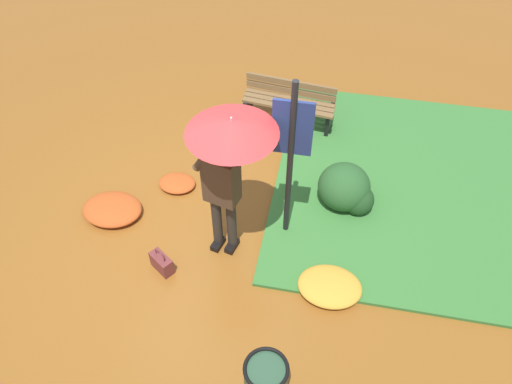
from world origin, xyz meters
name	(u,v)px	position (x,y,z in m)	size (l,w,h in m)	color
ground_plane	(209,229)	(0.00, 0.00, 0.00)	(18.00, 18.00, 0.00)	brown
grass_verge	(450,191)	(3.12, 1.27, 0.03)	(4.80, 4.00, 0.05)	#387533
person_with_umbrella	(227,154)	(0.35, -0.18, 1.55)	(0.96, 0.96, 2.04)	#2D2823
info_sign_post	(291,147)	(0.98, 0.18, 1.44)	(0.44, 0.07, 2.30)	black
handbag	(162,263)	(-0.39, -0.70, 0.13)	(0.33, 0.29, 0.37)	brown
park_bench	(289,104)	(0.69, 2.29, 0.40)	(1.40, 0.53, 0.75)	black
shrub_cluster	(347,189)	(1.69, 0.78, 0.29)	(0.76, 0.69, 0.62)	#285628
leaf_pile_near_person	(330,286)	(1.61, -0.62, 0.08)	(0.75, 0.60, 0.16)	gold
leaf_pile_by_bench	(177,183)	(-0.63, 0.67, 0.06)	(0.52, 0.41, 0.11)	#B74C1E
leaf_pile_far_path	(112,209)	(-1.32, 0.02, 0.09)	(0.79, 0.63, 0.17)	#B74C1E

